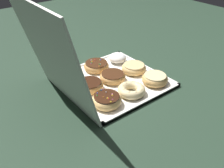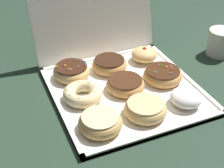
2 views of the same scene
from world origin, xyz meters
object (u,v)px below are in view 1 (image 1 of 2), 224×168
powdered_filled_donut_2 (117,58)px  chocolate_frosted_donut_7 (89,85)px  glazed_ring_donut_0 (155,79)px  sprinkle_donut_5 (96,66)px  donut_box (113,81)px  cruller_donut_3 (132,90)px  glazed_ring_donut_1 (134,68)px  chocolate_frosted_donut_4 (112,77)px  coffee_mug (53,47)px  sprinkle_donut_6 (107,100)px  jelly_filled_donut_8 (72,73)px

powdered_filled_donut_2 → chocolate_frosted_donut_7: bearing=115.8°
glazed_ring_donut_0 → sprinkle_donut_5: sprinkle_donut_5 is taller
donut_box → cruller_donut_3: cruller_donut_3 is taller
cruller_donut_3 → glazed_ring_donut_1: bearing=-45.8°
chocolate_frosted_donut_4 → chocolate_frosted_donut_7: size_ratio=1.01×
powdered_filled_donut_2 → coffee_mug: coffee_mug is taller
glazed_ring_donut_0 → powdered_filled_donut_2: 0.26m
sprinkle_donut_6 → chocolate_frosted_donut_4: bearing=-44.0°
cruller_donut_3 → sprinkle_donut_5: (0.26, -0.00, 0.00)m
sprinkle_donut_6 → jelly_filled_donut_8: jelly_filled_donut_8 is taller
glazed_ring_donut_1 → sprinkle_donut_6: size_ratio=1.00×
chocolate_frosted_donut_4 → sprinkle_donut_5: 0.12m
sprinkle_donut_6 → jelly_filled_donut_8: (0.25, 0.00, 0.00)m
jelly_filled_donut_8 → glazed_ring_donut_0: bearing=-135.1°
chocolate_frosted_donut_4 → chocolate_frosted_donut_7: chocolate_frosted_donut_7 is taller
sprinkle_donut_6 → coffee_mug: coffee_mug is taller
glazed_ring_donut_1 → powdered_filled_donut_2: (0.13, -0.00, 0.00)m
sprinkle_donut_5 → sprinkle_donut_6: 0.28m
glazed_ring_donut_0 → chocolate_frosted_donut_4: size_ratio=0.99×
cruller_donut_3 → sprinkle_donut_6: sprinkle_donut_6 is taller
coffee_mug → chocolate_frosted_donut_7: bearing=174.5°
glazed_ring_donut_1 → jelly_filled_donut_8: (0.13, 0.25, 0.00)m
coffee_mug → glazed_ring_donut_1: bearing=-153.3°
sprinkle_donut_6 → jelly_filled_donut_8: size_ratio=1.34×
chocolate_frosted_donut_4 → glazed_ring_donut_0: bearing=-135.2°
sprinkle_donut_6 → sprinkle_donut_5: bearing=-26.4°
glazed_ring_donut_1 → jelly_filled_donut_8: 0.29m
powdered_filled_donut_2 → sprinkle_donut_5: 0.13m
glazed_ring_donut_0 → coffee_mug: bearing=21.5°
glazed_ring_donut_1 → sprinkle_donut_5: bearing=44.7°
donut_box → cruller_donut_3: size_ratio=3.67×
chocolate_frosted_donut_4 → chocolate_frosted_donut_7: 0.12m
chocolate_frosted_donut_4 → sprinkle_donut_5: size_ratio=0.96×
cruller_donut_3 → coffee_mug: coffee_mug is taller
donut_box → chocolate_frosted_donut_4: bearing=39.9°
powdered_filled_donut_2 → chocolate_frosted_donut_7: 0.28m
donut_box → coffee_mug: size_ratio=3.79×
powdered_filled_donut_2 → coffee_mug: size_ratio=0.81×
sprinkle_donut_5 → glazed_ring_donut_0: bearing=-152.6°
cruller_donut_3 → sprinkle_donut_5: bearing=-0.6°
chocolate_frosted_donut_7 → chocolate_frosted_donut_4: bearing=-90.5°
sprinkle_donut_5 → jelly_filled_donut_8: 0.13m
donut_box → powdered_filled_donut_2: bearing=-45.7°
chocolate_frosted_donut_4 → jelly_filled_donut_8: 0.18m
glazed_ring_donut_0 → chocolate_frosted_donut_4: 0.19m
donut_box → chocolate_frosted_donut_4: (0.00, 0.00, 0.02)m
cruller_donut_3 → coffee_mug: 0.54m
donut_box → jelly_filled_donut_8: (0.13, 0.13, 0.03)m
glazed_ring_donut_1 → sprinkle_donut_5: 0.18m
sprinkle_donut_5 → sprinkle_donut_6: (-0.25, 0.12, 0.00)m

